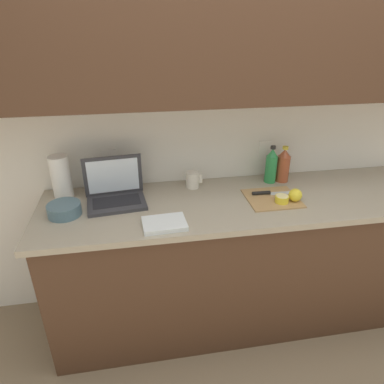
# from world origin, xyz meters

# --- Properties ---
(ground_plane) EXTENTS (12.00, 12.00, 0.00)m
(ground_plane) POSITION_xyz_m (0.00, 0.00, 0.00)
(ground_plane) COLOR #847056
(ground_plane) RESTS_ON ground
(wall_back) EXTENTS (5.20, 0.38, 2.60)m
(wall_back) POSITION_xyz_m (-0.00, 0.25, 1.56)
(wall_back) COLOR white
(wall_back) RESTS_ON ground_plane
(counter_unit) EXTENTS (2.36, 0.65, 0.89)m
(counter_unit) POSITION_xyz_m (0.02, 0.00, 0.45)
(counter_unit) COLOR #472D1E
(counter_unit) RESTS_ON ground_plane
(laptop) EXTENTS (0.35, 0.27, 0.25)m
(laptop) POSITION_xyz_m (-0.74, 0.11, 0.95)
(laptop) COLOR #333338
(laptop) RESTS_ON counter_unit
(cutting_board) EXTENTS (0.30, 0.28, 0.01)m
(cutting_board) POSITION_xyz_m (0.16, -0.03, 0.89)
(cutting_board) COLOR tan
(cutting_board) RESTS_ON counter_unit
(knife) EXTENTS (0.30, 0.04, 0.02)m
(knife) POSITION_xyz_m (0.16, 0.02, 0.91)
(knife) COLOR silver
(knife) RESTS_ON cutting_board
(lemon_half_cut) EXTENTS (0.08, 0.08, 0.04)m
(lemon_half_cut) POSITION_xyz_m (0.20, -0.09, 0.92)
(lemon_half_cut) COLOR yellow
(lemon_half_cut) RESTS_ON cutting_board
(lemon_whole_beside) EXTENTS (0.08, 0.08, 0.08)m
(lemon_whole_beside) POSITION_xyz_m (0.28, -0.08, 0.94)
(lemon_whole_beside) COLOR yellow
(lemon_whole_beside) RESTS_ON cutting_board
(bottle_green_soda) EXTENTS (0.08, 0.08, 0.24)m
(bottle_green_soda) POSITION_xyz_m (0.32, 0.21, 1.00)
(bottle_green_soda) COLOR #A34C2D
(bottle_green_soda) RESTS_ON counter_unit
(bottle_oil_tall) EXTENTS (0.07, 0.07, 0.24)m
(bottle_oil_tall) POSITION_xyz_m (0.24, 0.21, 1.00)
(bottle_oil_tall) COLOR #2D934C
(bottle_oil_tall) RESTS_ON counter_unit
(measuring_cup) EXTENTS (0.10, 0.08, 0.10)m
(measuring_cup) POSITION_xyz_m (-0.27, 0.21, 0.94)
(measuring_cup) COLOR silver
(measuring_cup) RESTS_ON counter_unit
(bowl_white) EXTENTS (0.18, 0.18, 0.06)m
(bowl_white) POSITION_xyz_m (-1.01, -0.01, 0.92)
(bowl_white) COLOR slate
(bowl_white) RESTS_ON counter_unit
(paper_towel_roll) EXTENTS (0.11, 0.11, 0.25)m
(paper_towel_roll) POSITION_xyz_m (-1.04, 0.22, 1.02)
(paper_towel_roll) COLOR white
(paper_towel_roll) RESTS_ON counter_unit
(dish_towel) EXTENTS (0.23, 0.17, 0.02)m
(dish_towel) POSITION_xyz_m (-0.49, -0.21, 0.90)
(dish_towel) COLOR white
(dish_towel) RESTS_ON counter_unit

